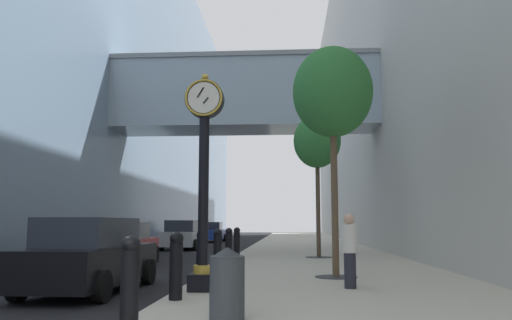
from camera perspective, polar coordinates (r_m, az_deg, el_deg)
The scene contains 19 objects.
ground_plane at distance 31.72m, azimuth -0.61°, elevation -9.96°, with size 110.00×110.00×0.00m, color black.
sidewalk_right at distance 34.64m, azimuth 5.72°, elevation -9.58°, with size 7.10×80.00×0.14m, color #BCB29E.
building_block_left at distance 38.61m, azimuth -17.49°, elevation 8.96°, with size 23.36×80.00×24.18m.
building_block_right at distance 37.67m, azimuth 18.03°, elevation 11.37°, with size 9.00×80.00×26.60m.
street_clock at distance 10.88m, azimuth -5.94°, elevation -0.98°, with size 0.84×0.55×4.67m.
bollard_nearest at distance 7.02m, azimuth -14.08°, elevation -13.11°, with size 0.26×0.26×1.24m.
bollard_second at distance 9.65m, azimuth -9.03°, elevation -11.55°, with size 0.26×0.26×1.24m.
bollard_third at distance 12.33m, azimuth -6.18°, elevation -10.63°, with size 0.26×0.26×1.24m.
bollard_fourth at distance 15.03m, azimuth -4.36°, elevation -10.02°, with size 0.26×0.26×1.24m.
bollard_fifth at distance 17.74m, azimuth -3.11°, elevation -9.59°, with size 0.26×0.26×1.24m.
bollard_sixth at distance 20.46m, azimuth -2.18°, elevation -9.28°, with size 0.26×0.26×1.24m.
street_tree_near at distance 14.03m, azimuth 8.66°, elevation 7.47°, with size 2.18×2.18×6.22m.
street_tree_mid_near at distance 21.53m, azimuth 6.93°, elevation 2.03°, with size 2.00×2.00×6.03m.
trash_bin at distance 7.66m, azimuth -3.28°, elevation -13.64°, with size 0.53×0.53×1.05m.
pedestrian_walking at distance 11.35m, azimuth 10.55°, elevation -9.88°, with size 0.40×0.49×1.61m.
car_silver_near at distance 30.70m, azimuth -8.16°, elevation -8.43°, with size 2.18×4.58×1.71m.
car_blue_mid at distance 42.15m, azimuth -5.02°, elevation -8.16°, with size 2.12×4.63×1.64m.
car_black_far at distance 12.14m, azimuth -18.17°, elevation -10.30°, with size 2.00×4.52×1.66m.
car_red_trailing at distance 19.63m, azimuth -14.84°, elevation -9.20°, with size 2.06×4.50×1.57m.
Camera 1 is at (2.41, -4.59, 1.54)m, focal length 35.34 mm.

